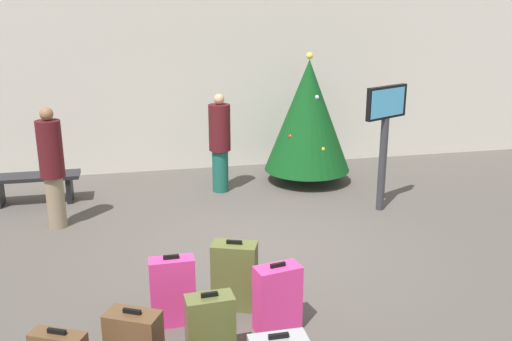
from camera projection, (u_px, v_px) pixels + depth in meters
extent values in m
plane|color=#514C47|center=(260.00, 248.00, 7.43)|extent=(16.00, 16.00, 0.00)
cube|color=beige|center=(213.00, 76.00, 10.70)|extent=(16.00, 0.20, 3.57)
cylinder|color=#4C3319|center=(306.00, 175.00, 10.19)|extent=(0.12, 0.12, 0.24)
cone|color=#0F4719|center=(308.00, 116.00, 9.88)|extent=(1.54, 1.54, 1.97)
sphere|color=#F2D84C|center=(310.00, 56.00, 9.58)|extent=(0.12, 0.12, 0.12)
sphere|color=yellow|center=(323.00, 149.00, 9.54)|extent=(0.08, 0.08, 0.08)
sphere|color=blue|center=(303.00, 89.00, 9.92)|extent=(0.08, 0.08, 0.08)
sphere|color=red|center=(291.00, 137.00, 9.63)|extent=(0.08, 0.08, 0.08)
sphere|color=yellow|center=(280.00, 137.00, 10.18)|extent=(0.08, 0.08, 0.08)
sphere|color=silver|center=(317.00, 97.00, 9.58)|extent=(0.08, 0.08, 0.08)
cylinder|color=#333338|center=(382.00, 165.00, 8.61)|extent=(0.12, 0.12, 1.46)
cube|color=black|center=(387.00, 102.00, 8.33)|extent=(0.79, 0.45, 0.49)
cube|color=#4CB2F2|center=(388.00, 103.00, 8.29)|extent=(0.68, 0.35, 0.42)
cube|color=black|center=(33.00, 177.00, 8.97)|extent=(1.43, 0.44, 0.06)
cube|color=black|center=(0.00, 193.00, 8.93)|extent=(0.08, 0.35, 0.42)
cube|color=black|center=(70.00, 189.00, 9.15)|extent=(0.08, 0.35, 0.42)
cylinder|color=#19594C|center=(220.00, 171.00, 9.59)|extent=(0.28, 0.28, 0.73)
cylinder|color=#4C1419|center=(220.00, 128.00, 9.37)|extent=(0.45, 0.45, 0.78)
sphere|color=tan|center=(219.00, 99.00, 9.24)|extent=(0.18, 0.18, 0.18)
cylinder|color=gray|center=(56.00, 202.00, 8.02)|extent=(0.26, 0.26, 0.76)
cylinder|color=#4C1419|center=(50.00, 149.00, 7.80)|extent=(0.36, 0.36, 0.81)
sphere|color=#8C6647|center=(46.00, 114.00, 7.65)|extent=(0.19, 0.19, 0.19)
cube|color=black|center=(279.00, 336.00, 4.41)|extent=(0.16, 0.03, 0.04)
cube|color=#E5388C|center=(277.00, 299.00, 5.46)|extent=(0.48, 0.31, 0.68)
cube|color=black|center=(278.00, 265.00, 5.36)|extent=(0.16, 0.06, 0.04)
cube|color=#59602D|center=(210.00, 330.00, 4.94)|extent=(0.44, 0.25, 0.67)
cube|color=black|center=(209.00, 295.00, 4.84)|extent=(0.15, 0.04, 0.04)
cube|color=#59602D|center=(235.00, 276.00, 5.88)|extent=(0.52, 0.40, 0.73)
cube|color=black|center=(234.00, 242.00, 5.77)|extent=(0.16, 0.09, 0.04)
cube|color=black|center=(57.00, 331.00, 4.57)|extent=(0.16, 0.10, 0.04)
cube|color=#E5388C|center=(173.00, 292.00, 5.56)|extent=(0.45, 0.20, 0.72)
cube|color=black|center=(171.00, 257.00, 5.45)|extent=(0.16, 0.03, 0.04)
cube|color=brown|center=(134.00, 341.00, 4.89)|extent=(0.53, 0.43, 0.55)
cube|color=black|center=(132.00, 311.00, 4.81)|extent=(0.16, 0.10, 0.04)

